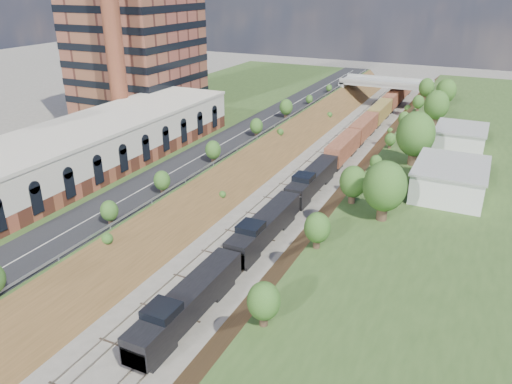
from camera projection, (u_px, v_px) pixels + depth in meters
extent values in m
cube|color=#334D1F|center=(150.00, 142.00, 98.89)|extent=(44.00, 180.00, 5.00)
cube|color=brown|center=(250.00, 171.00, 91.14)|extent=(10.00, 180.00, 10.00)
cube|color=brown|center=(369.00, 191.00, 82.42)|extent=(10.00, 180.00, 10.00)
cube|color=gray|center=(292.00, 178.00, 87.78)|extent=(1.58, 180.00, 0.18)
cube|color=gray|center=(320.00, 183.00, 85.71)|extent=(1.58, 180.00, 0.18)
cube|color=black|center=(227.00, 141.00, 90.95)|extent=(8.00, 180.00, 0.10)
cube|color=#99999E|center=(247.00, 142.00, 89.12)|extent=(0.06, 171.00, 0.30)
cube|color=brown|center=(88.00, 163.00, 77.24)|extent=(14.00, 62.00, 2.20)
cube|color=beige|center=(86.00, 143.00, 75.96)|extent=(14.00, 62.00, 4.30)
cube|color=beige|center=(83.00, 127.00, 75.02)|extent=(14.30, 62.30, 0.50)
cube|color=brown|center=(132.00, 7.00, 103.59)|extent=(22.00, 22.00, 44.00)
cylinder|color=brown|center=(112.00, 24.00, 87.93)|extent=(3.20, 3.20, 40.00)
cube|color=gray|center=(344.00, 91.00, 141.57)|extent=(1.50, 8.00, 6.20)
cube|color=gray|center=(428.00, 99.00, 132.45)|extent=(1.50, 8.00, 6.20)
cube|color=gray|center=(386.00, 83.00, 135.80)|extent=(24.00, 8.00, 1.00)
cube|color=gray|center=(383.00, 83.00, 132.16)|extent=(24.00, 0.30, 0.80)
cube|color=gray|center=(389.00, 78.00, 138.80)|extent=(24.00, 0.30, 0.80)
cube|color=silver|center=(450.00, 180.00, 68.07)|extent=(9.00, 12.00, 4.00)
cube|color=silver|center=(460.00, 139.00, 86.61)|extent=(8.00, 10.00, 3.60)
cylinder|color=#473323|center=(382.00, 210.00, 60.96)|extent=(1.30, 1.30, 2.62)
ellipsoid|color=#2C521C|center=(385.00, 186.00, 59.73)|extent=(5.25, 5.25, 6.30)
cylinder|color=#473323|center=(86.00, 237.00, 56.06)|extent=(0.66, 0.66, 1.22)
ellipsoid|color=#2C521C|center=(84.00, 225.00, 55.49)|extent=(2.45, 2.45, 2.94)
cube|color=black|center=(155.00, 352.00, 46.20)|extent=(2.40, 4.00, 0.90)
cube|color=black|center=(188.00, 302.00, 50.32)|extent=(2.95, 17.69, 2.83)
cube|color=black|center=(144.00, 350.00, 44.43)|extent=(2.71, 3.00, 1.80)
cube|color=silver|center=(143.00, 341.00, 44.04)|extent=(2.71, 3.00, 0.15)
cube|color=black|center=(162.00, 311.00, 46.02)|extent=(2.89, 3.10, 0.90)
cube|color=black|center=(265.00, 226.00, 65.83)|extent=(2.95, 17.69, 2.83)
cube|color=black|center=(313.00, 179.00, 81.33)|extent=(2.95, 17.69, 2.83)
cube|color=brown|center=(380.00, 111.00, 122.01)|extent=(2.95, 78.69, 3.54)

